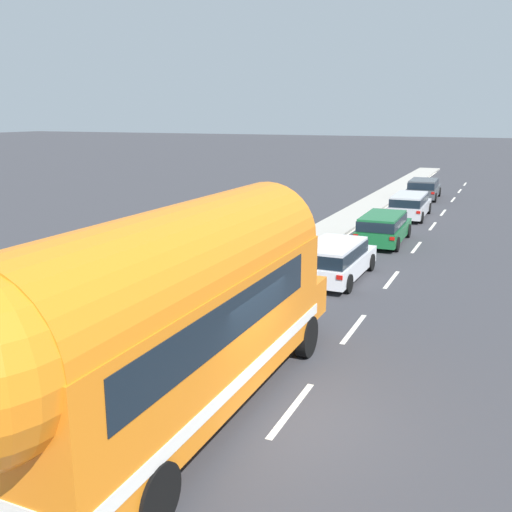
% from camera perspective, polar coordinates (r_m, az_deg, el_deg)
% --- Properties ---
extents(ground_plane, '(300.00, 300.00, 0.00)m').
position_cam_1_polar(ground_plane, '(11.53, 2.69, -15.82)').
color(ground_plane, '#38383D').
extents(lane_markings, '(3.64, 80.00, 0.01)m').
position_cam_1_polar(lane_markings, '(23.40, 8.10, -0.46)').
color(lane_markings, silver).
rests_on(lane_markings, ground).
extents(sidewalk_slab, '(2.07, 90.00, 0.15)m').
position_cam_1_polar(sidewalk_slab, '(21.74, 1.02, -1.22)').
color(sidewalk_slab, '#ADA89E').
rests_on(sidewalk_slab, ground).
extents(painted_bus, '(2.62, 11.10, 4.12)m').
position_cam_1_polar(painted_bus, '(10.35, -8.65, -5.47)').
color(painted_bus, orange).
rests_on(painted_bus, ground).
extents(car_lead, '(1.96, 4.54, 1.37)m').
position_cam_1_polar(car_lead, '(20.48, 7.75, -0.21)').
color(car_lead, white).
rests_on(car_lead, ground).
extents(car_second, '(1.95, 4.64, 1.37)m').
position_cam_1_polar(car_second, '(26.70, 12.38, 2.86)').
color(car_second, '#196633').
rests_on(car_second, ground).
extents(car_third, '(1.96, 4.83, 1.37)m').
position_cam_1_polar(car_third, '(33.81, 14.85, 4.96)').
color(car_third, silver).
rests_on(car_third, ground).
extents(car_fourth, '(2.12, 4.60, 1.37)m').
position_cam_1_polar(car_fourth, '(41.80, 16.12, 6.46)').
color(car_fourth, '#474C51').
rests_on(car_fourth, ground).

